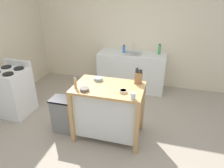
{
  "coord_description": "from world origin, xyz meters",
  "views": [
    {
      "loc": [
        0.83,
        -2.52,
        2.25
      ],
      "look_at": [
        0.05,
        0.28,
        0.86
      ],
      "focal_mm": 32.0,
      "sensor_mm": 36.0,
      "label": 1
    }
  ],
  "objects_px": {
    "kitchen_island": "(109,109)",
    "bowl_ceramic_small": "(123,91)",
    "knife_block": "(139,78)",
    "bowl_ceramic_wide": "(84,89)",
    "pepper_grinder": "(75,83)",
    "sink_faucet": "(133,47)",
    "trash_bin": "(63,115)",
    "bottle_spray_cleaner": "(159,49)",
    "drinking_cup": "(133,96)",
    "stove": "(12,92)",
    "bowl_stoneware_deep": "(98,79)",
    "bottle_dish_soap": "(124,49)"
  },
  "relations": [
    {
      "from": "knife_block",
      "to": "bowl_ceramic_small",
      "type": "relative_size",
      "value": 2.23
    },
    {
      "from": "pepper_grinder",
      "to": "sink_faucet",
      "type": "distance_m",
      "value": 2.24
    },
    {
      "from": "sink_faucet",
      "to": "stove",
      "type": "distance_m",
      "value": 2.78
    },
    {
      "from": "trash_bin",
      "to": "bottle_spray_cleaner",
      "type": "relative_size",
      "value": 2.63
    },
    {
      "from": "bowl_stoneware_deep",
      "to": "bowl_ceramic_small",
      "type": "height_order",
      "value": "bowl_stoneware_deep"
    },
    {
      "from": "kitchen_island",
      "to": "pepper_grinder",
      "type": "bearing_deg",
      "value": -158.57
    },
    {
      "from": "bowl_stoneware_deep",
      "to": "sink_faucet",
      "type": "height_order",
      "value": "sink_faucet"
    },
    {
      "from": "kitchen_island",
      "to": "bowl_ceramic_small",
      "type": "bearing_deg",
      "value": -26.13
    },
    {
      "from": "bowl_stoneware_deep",
      "to": "bowl_ceramic_small",
      "type": "distance_m",
      "value": 0.57
    },
    {
      "from": "bowl_stoneware_deep",
      "to": "pepper_grinder",
      "type": "relative_size",
      "value": 0.82
    },
    {
      "from": "knife_block",
      "to": "bottle_spray_cleaner",
      "type": "height_order",
      "value": "knife_block"
    },
    {
      "from": "trash_bin",
      "to": "bottle_spray_cleaner",
      "type": "height_order",
      "value": "bottle_spray_cleaner"
    },
    {
      "from": "pepper_grinder",
      "to": "bottle_dish_soap",
      "type": "relative_size",
      "value": 0.95
    },
    {
      "from": "kitchen_island",
      "to": "bottle_spray_cleaner",
      "type": "xyz_separation_m",
      "value": [
        0.64,
        1.95,
        0.49
      ]
    },
    {
      "from": "kitchen_island",
      "to": "bowl_stoneware_deep",
      "type": "distance_m",
      "value": 0.51
    },
    {
      "from": "trash_bin",
      "to": "sink_faucet",
      "type": "xyz_separation_m",
      "value": [
        0.81,
        2.1,
        0.68
      ]
    },
    {
      "from": "knife_block",
      "to": "drinking_cup",
      "type": "height_order",
      "value": "knife_block"
    },
    {
      "from": "kitchen_island",
      "to": "stove",
      "type": "relative_size",
      "value": 1.06
    },
    {
      "from": "bowl_stoneware_deep",
      "to": "stove",
      "type": "xyz_separation_m",
      "value": [
        -1.76,
        -0.01,
        -0.48
      ]
    },
    {
      "from": "pepper_grinder",
      "to": "bowl_ceramic_wide",
      "type": "bearing_deg",
      "value": -15.98
    },
    {
      "from": "bowl_ceramic_small",
      "to": "sink_faucet",
      "type": "distance_m",
      "value": 2.14
    },
    {
      "from": "drinking_cup",
      "to": "kitchen_island",
      "type": "bearing_deg",
      "value": 146.92
    },
    {
      "from": "bottle_spray_cleaner",
      "to": "trash_bin",
      "type": "bearing_deg",
      "value": -124.58
    },
    {
      "from": "kitchen_island",
      "to": "bottle_dish_soap",
      "type": "bearing_deg",
      "value": 95.18
    },
    {
      "from": "knife_block",
      "to": "bottle_dish_soap",
      "type": "relative_size",
      "value": 1.35
    },
    {
      "from": "bottle_dish_soap",
      "to": "bottle_spray_cleaner",
      "type": "relative_size",
      "value": 0.79
    },
    {
      "from": "drinking_cup",
      "to": "trash_bin",
      "type": "bearing_deg",
      "value": 171.55
    },
    {
      "from": "knife_block",
      "to": "trash_bin",
      "type": "distance_m",
      "value": 1.42
    },
    {
      "from": "knife_block",
      "to": "bowl_ceramic_wide",
      "type": "bearing_deg",
      "value": -146.76
    },
    {
      "from": "kitchen_island",
      "to": "bowl_ceramic_small",
      "type": "xyz_separation_m",
      "value": [
        0.26,
        -0.13,
        0.42
      ]
    },
    {
      "from": "bowl_ceramic_small",
      "to": "bottle_dish_soap",
      "type": "height_order",
      "value": "bottle_dish_soap"
    },
    {
      "from": "kitchen_island",
      "to": "bowl_ceramic_wide",
      "type": "relative_size",
      "value": 7.86
    },
    {
      "from": "kitchen_island",
      "to": "sink_faucet",
      "type": "height_order",
      "value": "sink_faucet"
    },
    {
      "from": "drinking_cup",
      "to": "trash_bin",
      "type": "distance_m",
      "value": 1.37
    },
    {
      "from": "bowl_ceramic_wide",
      "to": "bowl_stoneware_deep",
      "type": "bearing_deg",
      "value": 79.48
    },
    {
      "from": "sink_faucet",
      "to": "pepper_grinder",
      "type": "bearing_deg",
      "value": -102.6
    },
    {
      "from": "bowl_ceramic_small",
      "to": "pepper_grinder",
      "type": "bearing_deg",
      "value": -175.69
    },
    {
      "from": "trash_bin",
      "to": "sink_faucet",
      "type": "bearing_deg",
      "value": 69.01
    },
    {
      "from": "drinking_cup",
      "to": "pepper_grinder",
      "type": "height_order",
      "value": "pepper_grinder"
    },
    {
      "from": "sink_faucet",
      "to": "bottle_spray_cleaner",
      "type": "relative_size",
      "value": 0.92
    },
    {
      "from": "bowl_ceramic_wide",
      "to": "drinking_cup",
      "type": "relative_size",
      "value": 1.47
    },
    {
      "from": "knife_block",
      "to": "bottle_spray_cleaner",
      "type": "bearing_deg",
      "value": 82.67
    },
    {
      "from": "drinking_cup",
      "to": "stove",
      "type": "bearing_deg",
      "value": 169.71
    },
    {
      "from": "bowl_ceramic_small",
      "to": "stove",
      "type": "relative_size",
      "value": 0.11
    },
    {
      "from": "stove",
      "to": "pepper_grinder",
      "type": "bearing_deg",
      "value": -12.61
    },
    {
      "from": "kitchen_island",
      "to": "drinking_cup",
      "type": "xyz_separation_m",
      "value": [
        0.42,
        -0.28,
        0.45
      ]
    },
    {
      "from": "bowl_ceramic_small",
      "to": "kitchen_island",
      "type": "bearing_deg",
      "value": 153.87
    },
    {
      "from": "trash_bin",
      "to": "bottle_spray_cleaner",
      "type": "bearing_deg",
      "value": 55.42
    },
    {
      "from": "bottle_spray_cleaner",
      "to": "stove",
      "type": "xyz_separation_m",
      "value": [
        -2.62,
        -1.79,
        -0.55
      ]
    },
    {
      "from": "bowl_stoneware_deep",
      "to": "stove",
      "type": "height_order",
      "value": "stove"
    }
  ]
}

